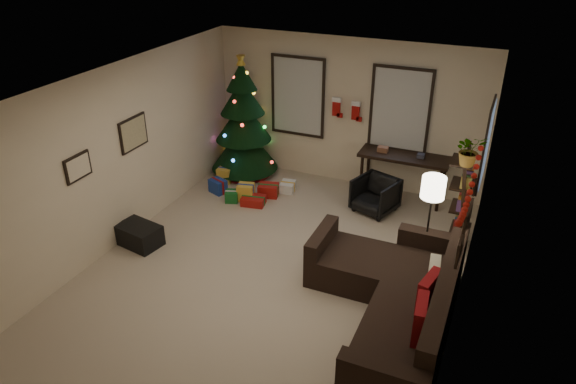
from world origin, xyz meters
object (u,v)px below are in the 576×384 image
at_px(christmas_tree, 243,125).
at_px(desk, 404,160).
at_px(sofa, 396,300).
at_px(bookshelf, 463,201).
at_px(desk_chair, 375,195).

bearing_deg(christmas_tree, desk, 3.29).
xyz_separation_m(sofa, desk, (-0.67, 3.22, 0.45)).
bearing_deg(bookshelf, sofa, -103.28).
height_order(desk_chair, bookshelf, bookshelf).
bearing_deg(desk, sofa, -78.19).
height_order(christmas_tree, bookshelf, christmas_tree).
height_order(sofa, bookshelf, bookshelf).
height_order(christmas_tree, desk_chair, christmas_tree).
distance_m(christmas_tree, bookshelf, 4.32).
relative_size(sofa, desk, 1.83).
relative_size(sofa, desk_chair, 4.62).
xyz_separation_m(christmas_tree, desk, (3.04, 0.18, -0.25)).
height_order(christmas_tree, sofa, christmas_tree).
height_order(sofa, desk_chair, sofa).
bearing_deg(christmas_tree, desk_chair, -9.82).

